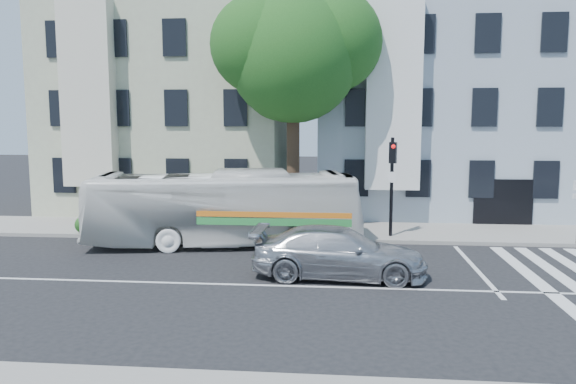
# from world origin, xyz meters

# --- Properties ---
(ground) EXTENTS (120.00, 120.00, 0.00)m
(ground) POSITION_xyz_m (0.00, 0.00, 0.00)
(ground) COLOR black
(ground) RESTS_ON ground
(sidewalk_far) EXTENTS (80.00, 4.00, 0.15)m
(sidewalk_far) POSITION_xyz_m (0.00, 8.00, 0.07)
(sidewalk_far) COLOR gray
(sidewalk_far) RESTS_ON ground
(building_left) EXTENTS (12.00, 10.00, 11.00)m
(building_left) POSITION_xyz_m (-7.00, 15.00, 5.50)
(building_left) COLOR #AAAD91
(building_left) RESTS_ON ground
(building_right) EXTENTS (12.00, 10.00, 11.00)m
(building_right) POSITION_xyz_m (7.00, 15.00, 5.50)
(building_right) COLOR #9AA6B8
(building_right) RESTS_ON ground
(street_tree) EXTENTS (7.30, 5.90, 11.10)m
(street_tree) POSITION_xyz_m (0.06, 8.74, 7.83)
(street_tree) COLOR #2D2116
(street_tree) RESTS_ON ground
(bus) EXTENTS (4.22, 10.76, 2.92)m
(bus) POSITION_xyz_m (-2.39, 5.20, 1.46)
(bus) COLOR white
(bus) RESTS_ON ground
(sedan) EXTENTS (2.41, 5.45, 1.56)m
(sedan) POSITION_xyz_m (2.04, 1.10, 0.78)
(sedan) COLOR #B3B4BA
(sedan) RESTS_ON ground
(hedge) EXTENTS (8.11, 4.22, 0.70)m
(hedge) POSITION_xyz_m (-4.36, 6.30, 0.50)
(hedge) COLOR #306521
(hedge) RESTS_ON sidewalk_far
(traffic_signal) EXTENTS (0.42, 0.53, 4.15)m
(traffic_signal) POSITION_xyz_m (4.13, 6.77, 2.68)
(traffic_signal) COLOR black
(traffic_signal) RESTS_ON ground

